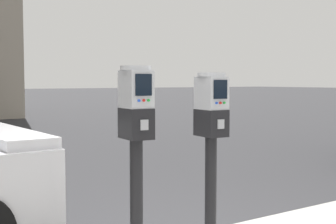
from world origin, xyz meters
name	(u,v)px	position (x,y,z in m)	size (l,w,h in m)	color
parking_meter_near_kerb	(136,130)	(-0.52, -0.18, 1.11)	(0.23, 0.26, 1.41)	black
parking_meter_twin_adjacent	(211,128)	(0.14, -0.18, 1.08)	(0.23, 0.26, 1.37)	black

